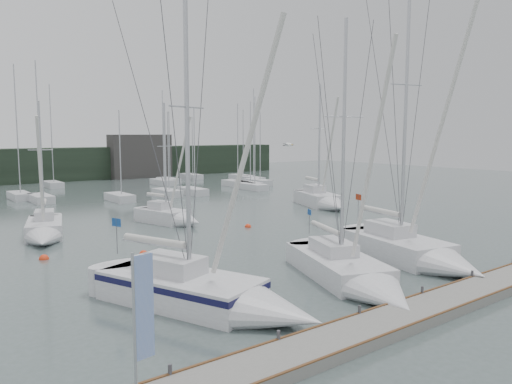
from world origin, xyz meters
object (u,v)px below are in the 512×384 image
buoy_b (248,227)px  buoy_c (44,259)px  dock_banner (141,316)px  sailboat_mid_b (44,232)px  sailboat_mid_c (173,218)px  sailboat_near_right (421,255)px  sailboat_mid_e (324,201)px  sailboat_near_center (357,278)px  buoy_a (144,255)px  sailboat_near_left (218,297)px

buoy_b → buoy_c: buoy_c is taller
buoy_b → dock_banner: bearing=-132.0°
sailboat_mid_b → sailboat_mid_c: sailboat_mid_c is taller
sailboat_near_right → sailboat_mid_e: 21.63m
sailboat_mid_c → buoy_b: size_ratio=20.34×
sailboat_mid_b → buoy_c: (-1.44, -5.56, -0.51)m
sailboat_mid_c → dock_banner: sailboat_mid_c is taller
sailboat_mid_e → buoy_b: 12.55m
sailboat_mid_b → buoy_c: sailboat_mid_b is taller
sailboat_near_center → sailboat_mid_b: bearing=134.0°
sailboat_near_center → buoy_a: bearing=133.7°
sailboat_mid_e → dock_banner: (-29.52, -23.27, 2.14)m
sailboat_near_right → buoy_a: size_ratio=30.92×
sailboat_mid_b → buoy_b: size_ratio=20.03×
sailboat_mid_b → sailboat_mid_e: sailboat_mid_e is taller
dock_banner → sailboat_mid_b: bearing=71.9°
sailboat_near_center → buoy_c: 17.78m
sailboat_mid_e → buoy_c: sailboat_mid_e is taller
buoy_b → buoy_c: bearing=-176.6°
buoy_a → dock_banner: (-7.37, -16.13, 2.74)m
sailboat_mid_e → buoy_b: (-11.95, -3.78, -0.61)m
sailboat_mid_e → buoy_a: bearing=-142.9°
sailboat_mid_e → sailboat_mid_c: bearing=-163.7°
sailboat_near_center → sailboat_mid_c: sailboat_near_center is taller
dock_banner → buoy_b: bearing=38.8°
sailboat_near_left → sailboat_near_right: size_ratio=0.83×
sailboat_near_right → sailboat_near_left: bearing=-171.4°
buoy_b → sailboat_near_left: bearing=-130.1°
sailboat_near_right → sailboat_mid_b: sailboat_near_right is taller
sailboat_near_left → sailboat_near_center: size_ratio=1.02×
buoy_a → sailboat_near_center: bearing=-66.9°
sailboat_near_left → sailboat_mid_e: bearing=15.7°
sailboat_mid_c → buoy_b: sailboat_mid_c is taller
sailboat_near_left → sailboat_near_right: 12.76m
dock_banner → sailboat_near_left: bearing=34.3°
sailboat_near_left → sailboat_mid_e: 29.79m
sailboat_mid_c → sailboat_mid_b: bearing=163.9°
sailboat_near_left → sailboat_mid_b: 18.86m
sailboat_near_left → sailboat_mid_b: bearing=74.6°
sailboat_near_left → sailboat_mid_c: 20.30m
sailboat_near_left → buoy_c: sailboat_near_left is taller
sailboat_near_left → sailboat_near_right: bearing=-24.3°
sailboat_mid_e → buoy_c: size_ratio=22.77×
sailboat_near_center → buoy_a: size_ratio=25.21×
sailboat_near_left → sailboat_mid_c: (7.89, 18.70, -0.09)m
sailboat_near_right → buoy_a: bearing=145.7°
sailboat_mid_b → dock_banner: sailboat_mid_b is taller
buoy_a → sailboat_near_right: bearing=-46.0°
sailboat_near_center → buoy_a: sailboat_near_center is taller
sailboat_near_left → dock_banner: size_ratio=3.52×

